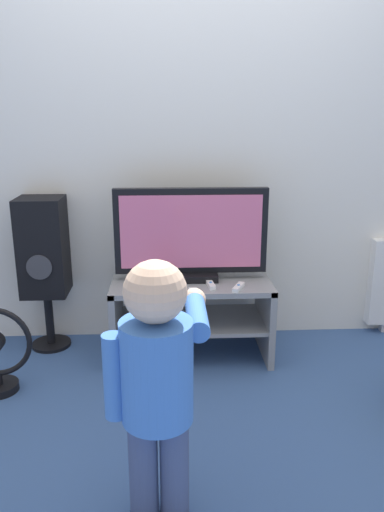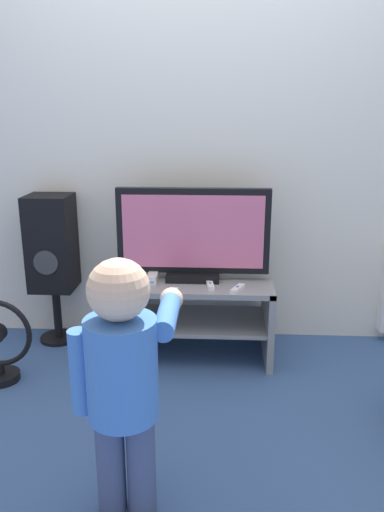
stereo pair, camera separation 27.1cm
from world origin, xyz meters
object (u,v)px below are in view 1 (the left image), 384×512
Objects in this scene: remote_secondary at (211,284)px; child at (158,372)px; speaker_tower at (44,251)px; remote_primary at (238,287)px; game_console at (151,279)px; television at (191,235)px.

child is (-0.27, -1.10, 0.08)m from remote_secondary.
remote_secondary is 0.15× the size of speaker_tower.
remote_primary is 0.14× the size of speaker_tower.
remote_primary is 1.15m from speaker_tower.
remote_primary is at bearing -19.03° from remote_secondary.
remote_secondary is at bearing 76.10° from child.
game_console is 1.18m from child.
speaker_tower is at bearing 163.65° from game_console.
remote_primary is at bearing -15.83° from speaker_tower.
child reaches higher than game_console.
speaker_tower is at bearing 164.17° from remote_primary.
remote_primary is at bearing 68.19° from child.
television is 6.44× the size of remote_secondary.
television is at bearing 142.37° from remote_primary.
remote_secondary is at bearing -13.32° from game_console.
speaker_tower is at bearing 116.81° from child.
television is 0.33m from game_console.
game_console is 1.23× the size of remote_primary.
child is at bearing -63.19° from speaker_tower.
remote_primary is 1.13m from child.
remote_secondary is at bearing -54.25° from television.
game_console reaches higher than remote_secondary.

